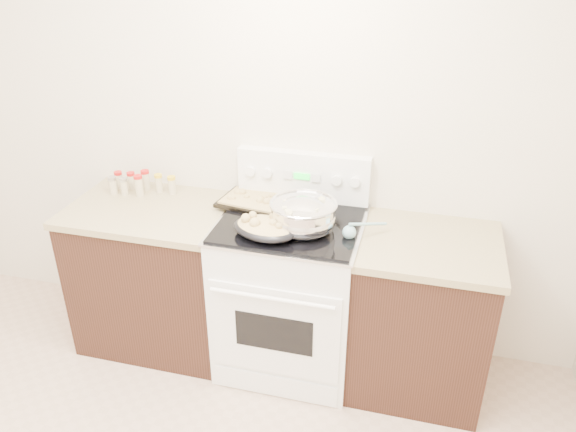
% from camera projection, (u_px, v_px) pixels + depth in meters
% --- Properties ---
extents(room_shell, '(4.10, 3.60, 2.75)m').
position_uv_depth(room_shell, '(33.00, 196.00, 1.50)').
color(room_shell, beige).
rests_on(room_shell, ground).
extents(counter_left, '(0.93, 0.67, 0.92)m').
position_uv_depth(counter_left, '(159.00, 274.00, 3.41)').
color(counter_left, black).
rests_on(counter_left, ground).
extents(counter_right, '(0.73, 0.67, 0.92)m').
position_uv_depth(counter_right, '(420.00, 314.00, 3.06)').
color(counter_right, black).
rests_on(counter_right, ground).
extents(kitchen_range, '(0.78, 0.73, 1.22)m').
position_uv_depth(kitchen_range, '(290.00, 291.00, 3.21)').
color(kitchen_range, white).
rests_on(kitchen_range, ground).
extents(mixing_bowl, '(0.42, 0.42, 0.20)m').
position_uv_depth(mixing_bowl, '(303.00, 216.00, 2.88)').
color(mixing_bowl, silver).
rests_on(mixing_bowl, kitchen_range).
extents(roasting_pan, '(0.39, 0.32, 0.11)m').
position_uv_depth(roasting_pan, '(265.00, 227.00, 2.83)').
color(roasting_pan, black).
rests_on(roasting_pan, kitchen_range).
extents(baking_sheet, '(0.43, 0.33, 0.06)m').
position_uv_depth(baking_sheet, '(254.00, 201.00, 3.18)').
color(baking_sheet, black).
rests_on(baking_sheet, kitchen_range).
extents(wooden_spoon, '(0.13, 0.24, 0.04)m').
position_uv_depth(wooden_spoon, '(261.00, 223.00, 2.95)').
color(wooden_spoon, '#A2814A').
rests_on(wooden_spoon, kitchen_range).
extents(blue_ladle, '(0.21, 0.18, 0.09)m').
position_uv_depth(blue_ladle, '(352.00, 231.00, 2.84)').
color(blue_ladle, '#77AAB2').
rests_on(blue_ladle, kitchen_range).
extents(spice_jars, '(0.40, 0.15, 0.13)m').
position_uv_depth(spice_jars, '(138.00, 183.00, 3.35)').
color(spice_jars, '#BFB28C').
rests_on(spice_jars, counter_left).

